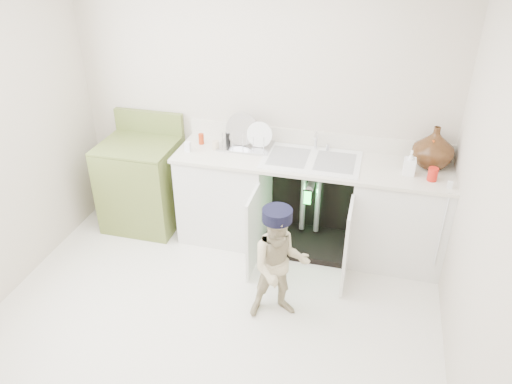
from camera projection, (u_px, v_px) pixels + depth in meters
ground at (212, 320)px, 3.92m from camera, size 3.50×3.50×0.00m
room_shell at (204, 182)px, 3.30m from camera, size 6.00×5.50×1.26m
counter_run at (314, 201)px, 4.57m from camera, size 2.44×1.02×1.26m
avocado_stove at (143, 183)px, 4.93m from camera, size 0.71×0.65×1.10m
repair_worker at (280, 264)px, 3.76m from camera, size 0.56×0.89×0.96m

